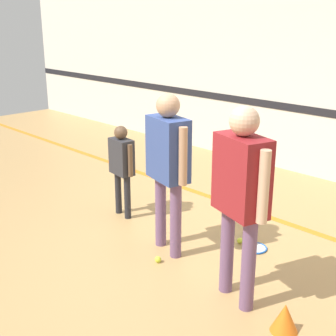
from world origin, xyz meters
The scene contains 10 objects.
ground_plane centered at (0.00, 0.00, 0.00)m, with size 16.00×16.00×0.00m, color tan.
wall_back centered at (0.00, 3.45, 1.60)m, with size 16.00×0.07×3.20m.
floor_stripe centered at (0.00, 1.61, 0.00)m, with size 14.40×0.10×0.01m.
person_instructor centered at (-0.02, 0.11, 1.04)m, with size 0.62×0.36×1.68m.
person_student_left centered at (-1.07, 0.35, 0.71)m, with size 0.44×0.21×1.15m.
person_student_right centered at (1.04, -0.10, 1.07)m, with size 0.63×0.40×1.73m.
racket_spare_on_floor centered at (0.60, 0.81, 0.01)m, with size 0.50×0.43×0.03m.
tennis_ball_near_instructor centered at (0.10, -0.15, 0.03)m, with size 0.07×0.07×0.07m, color #CCE038.
tennis_ball_by_spare_racket centered at (0.43, 0.78, 0.03)m, with size 0.07×0.07×0.07m, color #CCE038.
training_cone centered at (1.59, -0.19, 0.12)m, with size 0.22×0.22×0.25m.
Camera 1 is at (3.18, -3.05, 2.39)m, focal length 50.00 mm.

